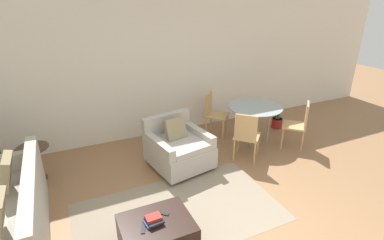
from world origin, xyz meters
name	(u,v)px	position (x,y,z in m)	size (l,w,h in m)	color
wall_back	(146,70)	(0.00, 3.39, 1.38)	(12.00, 0.06, 2.75)	white
area_rug	(179,212)	(-0.39, 0.84, 0.00)	(2.72, 1.58, 0.01)	gray
couch	(7,224)	(-2.39, 1.14, 0.32)	(0.89, 2.09, 0.94)	#B2ADA3
armchair	(178,148)	(0.06, 1.96, 0.34)	(1.05, 1.08, 0.85)	#B2ADA3
ottoman	(157,234)	(-0.86, 0.36, 0.22)	(0.80, 0.64, 0.40)	black
book_stack	(153,220)	(-0.89, 0.36, 0.44)	(0.21, 0.20, 0.08)	#2D478C
tv_remote_primary	(143,228)	(-1.02, 0.32, 0.40)	(0.09, 0.17, 0.01)	black
tv_remote_secondary	(162,213)	(-0.75, 0.46, 0.40)	(0.14, 0.14, 0.01)	black
potted_plant	(2,173)	(-2.60, 2.52, 0.23)	(0.33, 0.33, 0.96)	brown
side_table	(34,157)	(-2.12, 2.52, 0.40)	(0.48, 0.48, 0.57)	#4C3828
dining_table	(255,110)	(1.80, 2.23, 0.64)	(1.05, 1.05, 0.72)	#99A8AD
dining_chair_near_left	(246,134)	(1.20, 1.63, 0.52)	(0.59, 0.59, 0.90)	tan
dining_chair_near_right	(300,122)	(2.39, 1.63, 0.52)	(0.59, 0.59, 0.90)	tan
dining_chair_far_left	(213,111)	(1.20, 2.83, 0.52)	(0.59, 0.59, 0.90)	tan
potted_plant_small	(277,120)	(2.64, 2.51, 0.17)	(0.23, 0.23, 0.61)	maroon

